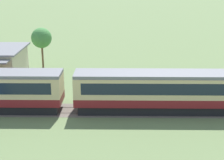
# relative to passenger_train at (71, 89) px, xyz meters

# --- Properties ---
(passenger_train) EXTENTS (80.54, 3.21, 4.02)m
(passenger_train) POSITION_rel_passenger_train_xyz_m (0.00, 0.00, 0.00)
(passenger_train) COLOR maroon
(passenger_train) RESTS_ON ground_plane
(railway_track) EXTENTS (134.79, 3.60, 0.04)m
(railway_track) POSITION_rel_passenger_train_xyz_m (-0.05, 0.00, -2.22)
(railway_track) COLOR #665B51
(railway_track) RESTS_ON ground_plane
(yard_tree_1) EXTENTS (2.91, 2.91, 5.84)m
(yard_tree_1) POSITION_rel_passenger_train_xyz_m (-6.22, 16.14, 2.12)
(yard_tree_1) COLOR brown
(yard_tree_1) RESTS_ON ground_plane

